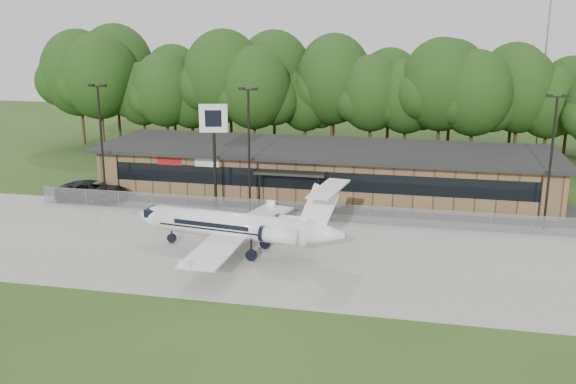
% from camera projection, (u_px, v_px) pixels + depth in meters
% --- Properties ---
extents(ground, '(160.00, 160.00, 0.00)m').
position_uv_depth(ground, '(257.00, 298.00, 36.57)').
color(ground, '#2A4A1A').
rests_on(ground, ground).
extents(apron, '(64.00, 18.00, 0.08)m').
position_uv_depth(apron, '(287.00, 250.00, 44.11)').
color(apron, '#9E9B93').
rests_on(apron, ground).
extents(parking_lot, '(50.00, 9.00, 0.06)m').
position_uv_depth(parking_lot, '(316.00, 205.00, 54.97)').
color(parking_lot, '#383835').
rests_on(parking_lot, ground).
extents(terminal, '(41.00, 11.65, 4.30)m').
position_uv_depth(terminal, '(324.00, 169.00, 58.60)').
color(terminal, brown).
rests_on(terminal, ground).
extents(fence, '(46.00, 0.04, 1.52)m').
position_uv_depth(fence, '(306.00, 211.00, 50.53)').
color(fence, gray).
rests_on(fence, ground).
extents(treeline, '(72.00, 12.00, 15.00)m').
position_uv_depth(treeline, '(350.00, 90.00, 74.27)').
color(treeline, '#153611').
rests_on(treeline, ground).
extents(radio_mast, '(0.20, 0.20, 25.00)m').
position_uv_depth(radio_mast, '(546.00, 46.00, 74.13)').
color(radio_mast, gray).
rests_on(radio_mast, ground).
extents(light_pole_left, '(1.55, 0.30, 10.23)m').
position_uv_depth(light_pole_left, '(101.00, 135.00, 54.29)').
color(light_pole_left, black).
rests_on(light_pole_left, ground).
extents(light_pole_mid, '(1.55, 0.30, 10.23)m').
position_uv_depth(light_pole_mid, '(249.00, 140.00, 51.62)').
color(light_pole_mid, black).
rests_on(light_pole_mid, ground).
extents(light_pole_right, '(1.55, 0.30, 10.23)m').
position_uv_depth(light_pole_right, '(552.00, 153.00, 46.90)').
color(light_pole_right, black).
rests_on(light_pole_right, ground).
extents(business_jet, '(15.77, 14.11, 5.30)m').
position_uv_depth(business_jet, '(239.00, 227.00, 43.15)').
color(business_jet, white).
rests_on(business_jet, ground).
extents(suv, '(6.45, 3.10, 1.77)m').
position_uv_depth(suv, '(92.00, 191.00, 56.04)').
color(suv, '#272729').
rests_on(suv, ground).
extents(pole_sign, '(2.30, 0.78, 8.79)m').
position_uv_depth(pole_sign, '(214.00, 129.00, 52.33)').
color(pole_sign, black).
rests_on(pole_sign, ground).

